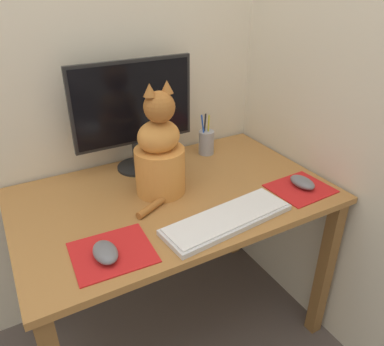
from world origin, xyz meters
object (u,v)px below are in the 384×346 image
at_px(computer_mouse_right, 302,182).
at_px(keyboard, 227,219).
at_px(pen_cup, 206,142).
at_px(monitor, 134,110).
at_px(cat, 160,154).
at_px(computer_mouse_left, 105,252).

bearing_deg(computer_mouse_right, keyboard, -172.57).
bearing_deg(pen_cup, computer_mouse_right, -69.82).
xyz_separation_m(monitor, computer_mouse_right, (0.48, -0.45, -0.23)).
height_order(keyboard, cat, cat).
bearing_deg(computer_mouse_right, pen_cup, 110.18).
distance_m(computer_mouse_right, cat, 0.55).
xyz_separation_m(keyboard, computer_mouse_right, (0.37, 0.05, 0.01)).
relative_size(monitor, pen_cup, 2.67).
xyz_separation_m(monitor, computer_mouse_left, (-0.29, -0.48, -0.23)).
relative_size(keyboard, computer_mouse_right, 4.23).
bearing_deg(pen_cup, computer_mouse_left, -142.99).
height_order(keyboard, pen_cup, pen_cup).
xyz_separation_m(computer_mouse_right, pen_cup, (-0.16, 0.44, 0.03)).
distance_m(monitor, computer_mouse_right, 0.70).
xyz_separation_m(monitor, cat, (0.00, -0.22, -0.10)).
xyz_separation_m(computer_mouse_left, computer_mouse_right, (0.77, 0.03, -0.00)).
bearing_deg(computer_mouse_left, pen_cup, 37.01).
distance_m(monitor, computer_mouse_left, 0.61).
relative_size(keyboard, cat, 1.12).
bearing_deg(pen_cup, cat, -147.51).
bearing_deg(cat, computer_mouse_right, -31.74).
xyz_separation_m(computer_mouse_right, cat, (-0.48, 0.23, 0.13)).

